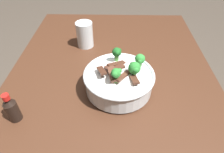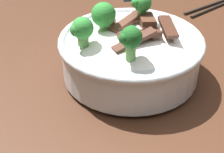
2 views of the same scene
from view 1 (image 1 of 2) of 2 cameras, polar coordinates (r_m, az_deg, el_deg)
dining_table at (r=0.91m, az=-0.20°, el=-8.25°), size 1.24×0.86×0.77m
rice_bowl at (r=0.72m, az=2.09°, el=-0.60°), size 0.26×0.26×0.14m
drinking_glass at (r=0.99m, az=-7.82°, el=11.53°), size 0.08×0.08×0.12m
soy_sauce_bottle at (r=0.71m, az=-26.94°, el=-8.33°), size 0.04×0.04×0.11m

